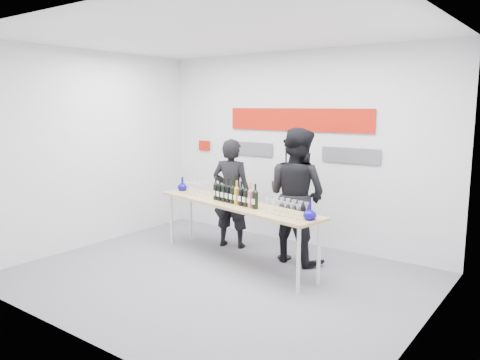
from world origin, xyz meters
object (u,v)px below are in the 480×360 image
Objects in this scene: tasting_table at (236,208)px; presenter_right at (296,195)px; mic_stand at (285,223)px; presenter_left at (231,193)px.

presenter_right is (0.64, 0.55, 0.16)m from tasting_table.
mic_stand is at bearing 10.73° from presenter_right.
tasting_table is 0.76m from mic_stand.
mic_stand reaches higher than tasting_table.
presenter_left is 0.98× the size of mic_stand.
presenter_right reaches higher than mic_stand.
presenter_left is 1.02m from mic_stand.
presenter_right is at bearing 21.87° from mic_stand.
presenter_left is 1.14m from presenter_right.
presenter_right reaches higher than tasting_table.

